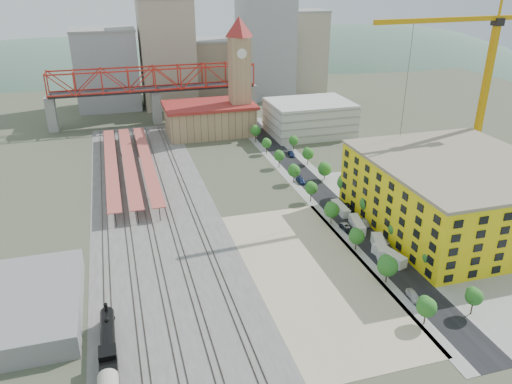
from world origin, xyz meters
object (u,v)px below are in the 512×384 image
object	(u,v)px
tower_crane	(479,69)
site_trailer_d	(340,209)
construction_building	(456,194)
site_trailer_b	(380,246)
locomotive	(108,347)
car_0	(413,296)
site_trailer_a	(389,255)
site_trailer_c	(357,225)
clock_tower	(239,65)

from	to	relation	value
tower_crane	site_trailer_d	size ratio (longest dim) A/B	6.87
construction_building	site_trailer_b	xyz separation A→B (m)	(-26.00, -7.20, -8.03)
construction_building	site_trailer_d	distance (m)	31.45
tower_crane	locomotive	bearing A→B (deg)	-155.48
locomotive	site_trailer_d	distance (m)	78.59
tower_crane	car_0	xyz separation A→B (m)	(-50.03, -51.74, -36.68)
site_trailer_a	site_trailer_d	size ratio (longest dim) A/B	1.09
site_trailer_c	site_trailer_b	bearing A→B (deg)	-78.68
clock_tower	site_trailer_c	distance (m)	99.06
construction_building	car_0	xyz separation A→B (m)	(-29.00, -27.16, -8.60)
clock_tower	site_trailer_b	distance (m)	110.91
site_trailer_d	site_trailer_b	bearing A→B (deg)	-89.27
tower_crane	site_trailer_d	bearing A→B (deg)	-169.29
locomotive	site_trailer_c	xyz separation A→B (m)	(66.00, 32.12, -0.93)
clock_tower	tower_crane	bearing A→B (deg)	-53.88
site_trailer_a	site_trailer_c	bearing A→B (deg)	75.98
site_trailer_b	site_trailer_d	distance (m)	22.88
locomotive	tower_crane	xyz separation A→B (m)	(113.03, 51.55, 35.30)
site_trailer_a	site_trailer_c	size ratio (longest dim) A/B	1.05
clock_tower	locomotive	size ratio (longest dim) A/B	2.22
construction_building	tower_crane	xyz separation A→B (m)	(21.03, 24.58, 28.08)
clock_tower	site_trailer_d	xyz separation A→B (m)	(8.00, -84.32, -27.49)
clock_tower	tower_crane	world-z (taller)	tower_crane
tower_crane	site_trailer_b	distance (m)	67.27
clock_tower	site_trailer_b	bearing A→B (deg)	-85.73
clock_tower	tower_crane	size ratio (longest dim) A/B	0.86
clock_tower	construction_building	distance (m)	107.36
construction_building	site_trailer_c	bearing A→B (deg)	168.80
clock_tower	site_trailer_a	distance (m)	115.28
clock_tower	construction_building	world-z (taller)	clock_tower
site_trailer_c	tower_crane	bearing A→B (deg)	33.77
construction_building	site_trailer_d	bearing A→B (deg)	148.91
site_trailer_d	site_trailer_a	bearing A→B (deg)	-89.27
site_trailer_a	site_trailer_d	bearing A→B (deg)	75.98
tower_crane	site_trailer_a	distance (m)	69.54
construction_building	tower_crane	distance (m)	42.83
clock_tower	site_trailer_c	world-z (taller)	clock_tower
construction_building	site_trailer_d	size ratio (longest dim) A/B	5.72
construction_building	car_0	distance (m)	40.66
locomotive	site_trailer_a	world-z (taller)	locomotive
clock_tower	car_0	xyz separation A→B (m)	(5.00, -127.16, -27.89)
locomotive	car_0	xyz separation A→B (m)	(63.00, -0.19, -1.38)
construction_building	site_trailer_b	world-z (taller)	construction_building
tower_crane	car_0	size ratio (longest dim) A/B	12.84
construction_building	site_trailer_b	size ratio (longest dim) A/B	5.02
site_trailer_b	site_trailer_d	size ratio (longest dim) A/B	1.14
site_trailer_b	car_0	world-z (taller)	site_trailer_b
site_trailer_c	site_trailer_a	bearing A→B (deg)	-78.68
site_trailer_a	site_trailer_b	world-z (taller)	site_trailer_b
clock_tower	construction_building	bearing A→B (deg)	-71.22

